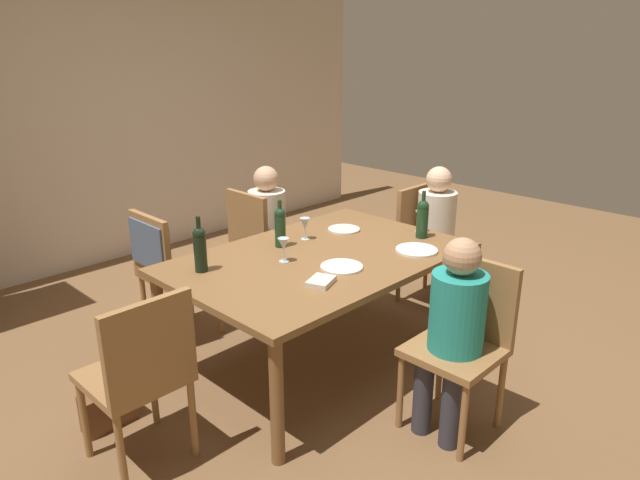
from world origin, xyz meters
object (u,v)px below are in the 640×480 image
(wine_glass_near_left, at_px, (420,217))
(chair_far_left, at_px, (162,259))
(person_man_bearded, at_px, (270,223))
(wine_bottle_short_olive, at_px, (280,226))
(dinner_plate_guest_right, at_px, (344,229))
(wine_glass_near_right, at_px, (284,245))
(person_man_guest, at_px, (439,226))
(chair_left_end, at_px, (141,370))
(chair_far_right, at_px, (259,239))
(dining_table, at_px, (320,266))
(chair_near, at_px, (464,333))
(person_woman_host, at_px, (454,324))
(dinner_plate_guest_left, at_px, (417,250))
(wine_bottle_tall_green, at_px, (422,218))
(wine_bottle_dark_red, at_px, (200,248))
(dinner_plate_host, at_px, (342,267))
(wine_glass_centre, at_px, (305,224))
(chair_right_end, at_px, (426,236))
(handbag, at_px, (108,407))

(wine_glass_near_left, bearing_deg, chair_far_left, 139.93)
(person_man_bearded, bearing_deg, wine_bottle_short_olive, -35.91)
(dinner_plate_guest_right, bearing_deg, chair_far_left, 143.31)
(wine_glass_near_right, bearing_deg, person_man_guest, -3.93)
(chair_left_end, bearing_deg, chair_far_right, 33.57)
(dining_table, height_order, person_man_guest, person_man_guest)
(person_man_guest, bearing_deg, chair_far_right, -46.11)
(chair_near, relative_size, person_woman_host, 0.85)
(dinner_plate_guest_left, bearing_deg, chair_left_end, 170.52)
(chair_far_right, distance_m, dinner_plate_guest_right, 0.79)
(wine_bottle_tall_green, bearing_deg, wine_bottle_dark_red, 158.27)
(person_man_guest, distance_m, dinner_plate_host, 1.37)
(wine_glass_centre, distance_m, dinner_plate_guest_left, 0.75)
(chair_near, distance_m, dinner_plate_host, 0.78)
(chair_far_right, relative_size, wine_glass_near_right, 6.17)
(chair_near, bearing_deg, chair_far_left, 17.54)
(wine_bottle_dark_red, xyz_separation_m, wine_bottle_short_olive, (0.60, -0.01, -0.00))
(chair_far_right, relative_size, chair_far_left, 1.00)
(chair_left_end, height_order, person_man_guest, person_man_guest)
(chair_far_left, xyz_separation_m, wine_glass_near_left, (1.35, -1.14, 0.25))
(chair_far_right, relative_size, wine_glass_near_left, 6.17)
(dining_table, bearing_deg, person_man_bearded, 66.14)
(wine_bottle_dark_red, bearing_deg, dinner_plate_guest_right, -3.85)
(dinner_plate_guest_right, bearing_deg, dining_table, -154.16)
(chair_right_end, bearing_deg, dining_table, 3.89)
(wine_glass_centre, xyz_separation_m, wine_glass_near_right, (-0.38, -0.21, 0.00))
(chair_left_end, height_order, dinner_plate_guest_right, chair_left_end)
(chair_left_end, bearing_deg, chair_near, -32.98)
(chair_far_left, xyz_separation_m, wine_glass_centre, (0.68, -0.69, 0.25))
(chair_far_right, bearing_deg, dinner_plate_host, -17.42)
(chair_left_end, bearing_deg, chair_far_left, 54.70)
(wine_glass_near_left, relative_size, wine_glass_near_right, 1.00)
(wine_bottle_short_olive, height_order, wine_glass_near_right, wine_bottle_short_olive)
(chair_right_end, distance_m, chair_left_end, 2.57)
(person_man_bearded, bearing_deg, chair_near, -10.01)
(chair_left_end, relative_size, dinner_plate_host, 3.71)
(wine_glass_centre, bearing_deg, chair_right_end, -9.82)
(dinner_plate_guest_right, bearing_deg, wine_glass_centre, 170.46)
(person_man_guest, height_order, wine_bottle_short_olive, person_man_guest)
(chair_right_end, relative_size, dinner_plate_host, 3.71)
(chair_left_end, distance_m, person_woman_host, 1.54)
(chair_far_left, height_order, wine_glass_centre, chair_far_left)
(chair_right_end, distance_m, handbag, 2.61)
(dinner_plate_guest_right, bearing_deg, chair_left_end, -169.79)
(chair_right_end, relative_size, wine_glass_near_left, 6.17)
(chair_far_left, distance_m, dinner_plate_guest_right, 1.26)
(chair_far_left, height_order, dinner_plate_host, chair_far_left)
(chair_near, height_order, person_man_guest, person_man_guest)
(person_man_guest, distance_m, wine_glass_centre, 1.19)
(person_woman_host, height_order, dinner_plate_guest_left, person_woman_host)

